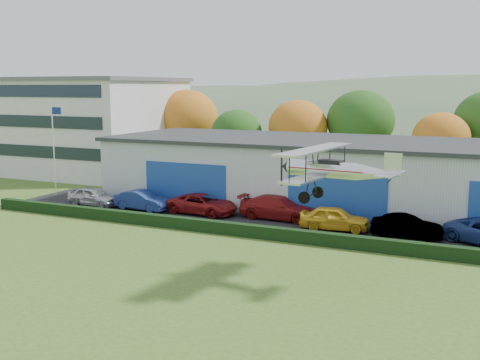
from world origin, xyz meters
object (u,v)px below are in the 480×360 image
at_px(hangar, 357,174).
at_px(biplane, 332,168).
at_px(office_block, 80,125).
at_px(car_3, 279,208).
at_px(flagpole, 54,141).
at_px(car_2, 203,204).
at_px(car_0, 94,196).
at_px(car_4, 335,218).
at_px(car_1, 142,200).
at_px(car_5, 407,227).

xyz_separation_m(hangar, biplane, (2.82, -17.52, 2.87)).
bearing_deg(office_block, car_3, -25.04).
height_order(flagpole, car_2, flagpole).
bearing_deg(biplane, car_2, 147.68).
relative_size(car_0, car_2, 0.83).
height_order(car_3, car_4, car_3).
xyz_separation_m(hangar, car_1, (-14.65, -7.97, -1.85)).
bearing_deg(car_3, car_0, 97.89).
height_order(office_block, car_4, office_block).
bearing_deg(car_0, car_2, -80.86).
height_order(car_1, car_5, car_1).
height_order(car_5, biplane, biplane).
bearing_deg(car_4, hangar, -3.87).
xyz_separation_m(office_block, biplane, (35.82, -24.54, 0.32)).
bearing_deg(car_1, office_block, 56.44).
height_order(car_0, car_1, car_1).
xyz_separation_m(hangar, car_5, (5.10, -8.06, -1.89)).
xyz_separation_m(car_3, car_5, (9.14, -1.55, -0.11)).
height_order(car_1, car_2, car_1).
relative_size(car_1, car_2, 0.86).
height_order(car_3, car_5, car_3).
bearing_deg(car_5, office_block, 63.57).
bearing_deg(flagpole, office_block, 121.97).
bearing_deg(office_block, flagpole, -58.03).
xyz_separation_m(hangar, car_3, (-4.03, -6.51, -1.77)).
bearing_deg(car_2, office_block, 62.65).
height_order(car_0, car_2, car_0).
xyz_separation_m(car_1, car_3, (10.62, 1.46, 0.08)).
distance_m(car_5, biplane, 10.84).
distance_m(car_0, car_4, 19.56).
distance_m(flagpole, car_2, 15.67).
height_order(car_2, car_3, car_3).
bearing_deg(car_3, flagpole, 89.98).
bearing_deg(hangar, car_3, -121.79).
bearing_deg(car_5, car_2, 82.05).
bearing_deg(car_2, car_0, 100.13).
bearing_deg(flagpole, hangar, 13.51).
bearing_deg(car_0, car_3, -80.32).
relative_size(hangar, flagpole, 5.08).
relative_size(office_block, flagpole, 2.57).
relative_size(car_3, car_5, 1.31).
bearing_deg(car_4, office_block, 58.83).
distance_m(flagpole, car_0, 7.36).
relative_size(car_0, car_1, 0.96).
height_order(flagpole, car_1, flagpole).
distance_m(hangar, office_block, 33.84).
bearing_deg(car_0, car_4, -85.95).
height_order(hangar, car_5, hangar).
bearing_deg(biplane, flagpole, 164.23).
bearing_deg(car_4, flagpole, 78.51).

